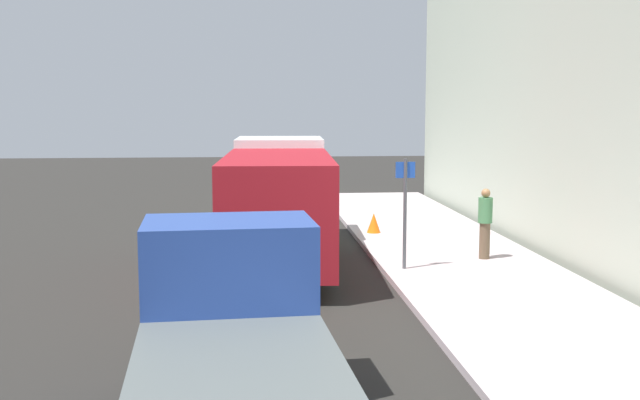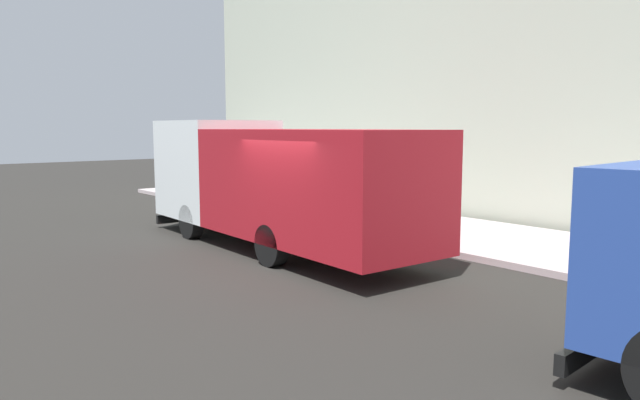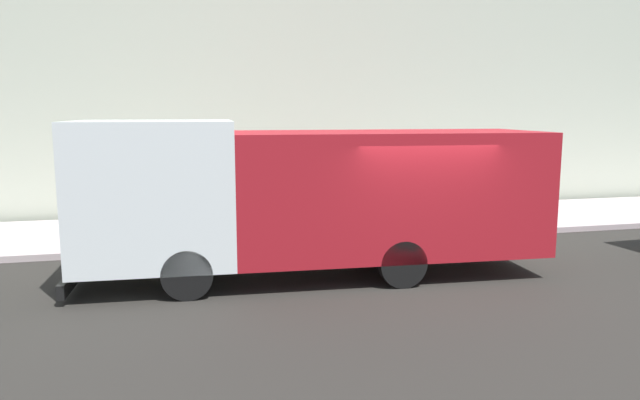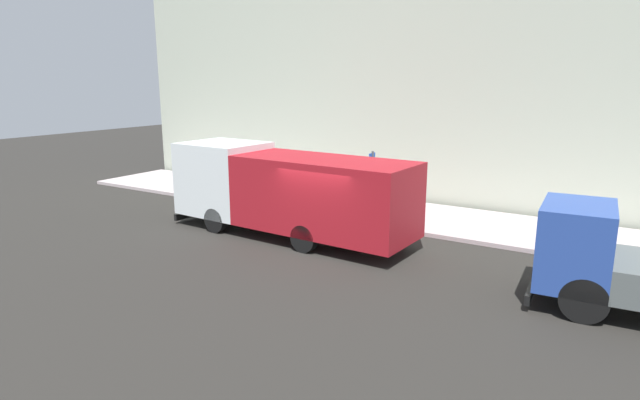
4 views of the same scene
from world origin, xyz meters
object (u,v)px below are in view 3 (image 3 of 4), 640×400
Objects in this scene: traffic_cone_orange at (144,231)px; street_sign_post at (356,173)px; large_utility_truck at (310,193)px; pedestrian_walking at (300,187)px.

traffic_cone_orange is 5.05m from street_sign_post.
large_utility_truck is 15.33× the size of traffic_cone_orange.
street_sign_post reaches higher than traffic_cone_orange.
traffic_cone_orange is 0.23× the size of street_sign_post.
large_utility_truck is at bearing 168.05° from pedestrian_walking.
pedestrian_walking is at bearing 23.36° from street_sign_post.
pedestrian_walking is 2.99× the size of traffic_cone_orange.
traffic_cone_orange is at bearing 114.59° from pedestrian_walking.
street_sign_post reaches higher than pedestrian_walking.
pedestrian_walking is (4.92, -0.80, -0.53)m from large_utility_truck.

